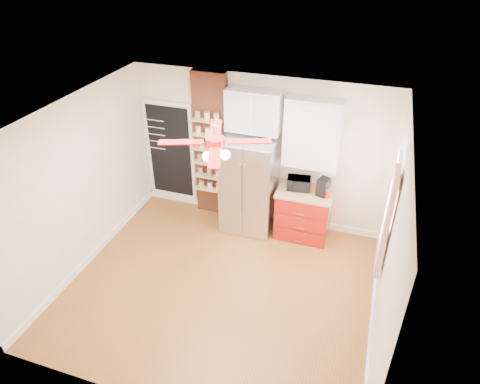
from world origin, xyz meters
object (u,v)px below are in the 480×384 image
(coffee_maker, at_px, (323,187))
(pantry_jar_oats, at_px, (202,145))
(red_cabinet, at_px, (303,213))
(canister_left, at_px, (327,193))
(ceiling_fan, at_px, (215,142))
(fridge, at_px, (249,185))
(toaster_oven, at_px, (299,183))

(coffee_maker, distance_m, pantry_jar_oats, 2.20)
(red_cabinet, distance_m, canister_left, 0.64)
(ceiling_fan, distance_m, canister_left, 2.53)
(red_cabinet, relative_size, pantry_jar_oats, 7.50)
(red_cabinet, bearing_deg, coffee_maker, -3.67)
(fridge, xyz_separation_m, ceiling_fan, (0.05, -1.63, 1.55))
(coffee_maker, xyz_separation_m, canister_left, (0.08, -0.05, -0.08))
(fridge, bearing_deg, red_cabinet, 2.95)
(ceiling_fan, xyz_separation_m, pantry_jar_oats, (-0.96, 1.77, -0.99))
(fridge, height_order, canister_left, fridge)
(red_cabinet, bearing_deg, fridge, -177.05)
(fridge, height_order, red_cabinet, fridge)
(toaster_oven, height_order, coffee_maker, coffee_maker)
(fridge, xyz_separation_m, red_cabinet, (0.97, 0.05, -0.42))
(toaster_oven, distance_m, pantry_jar_oats, 1.80)
(fridge, distance_m, ceiling_fan, 2.25)
(fridge, relative_size, coffee_maker, 5.83)
(ceiling_fan, bearing_deg, red_cabinet, 61.29)
(ceiling_fan, height_order, canister_left, ceiling_fan)
(ceiling_fan, height_order, coffee_maker, ceiling_fan)
(red_cabinet, xyz_separation_m, toaster_oven, (-0.13, 0.04, 0.55))
(red_cabinet, height_order, ceiling_fan, ceiling_fan)
(fridge, distance_m, red_cabinet, 1.06)
(ceiling_fan, relative_size, coffee_maker, 4.66)
(fridge, relative_size, pantry_jar_oats, 13.97)
(fridge, distance_m, pantry_jar_oats, 1.08)
(red_cabinet, distance_m, pantry_jar_oats, 2.12)
(toaster_oven, xyz_separation_m, canister_left, (0.50, -0.10, -0.04))
(red_cabinet, bearing_deg, ceiling_fan, -118.71)
(ceiling_fan, bearing_deg, pantry_jar_oats, 118.50)
(fridge, distance_m, coffee_maker, 1.27)
(toaster_oven, height_order, pantry_jar_oats, pantry_jar_oats)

